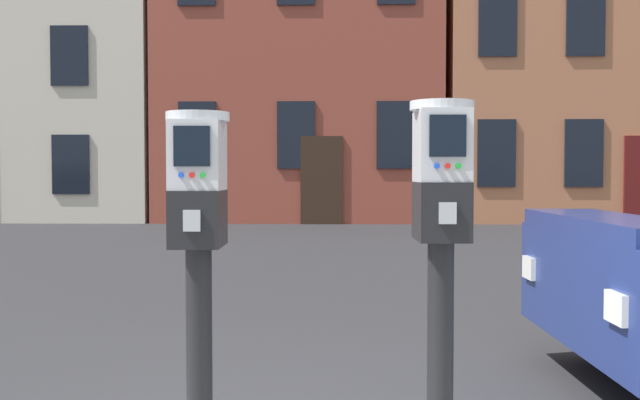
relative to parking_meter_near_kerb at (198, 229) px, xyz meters
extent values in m
cylinder|color=black|center=(0.00, 0.00, -0.47)|extent=(0.09, 0.09, 0.83)
cube|color=black|center=(0.00, 0.00, 0.04)|extent=(0.18, 0.24, 0.19)
cube|color=#A5A8AD|center=(0.00, -0.13, 0.04)|extent=(0.06, 0.01, 0.07)
cube|color=#B7BABF|center=(0.00, 0.00, 0.25)|extent=(0.18, 0.23, 0.24)
cube|color=black|center=(0.00, -0.12, 0.28)|extent=(0.12, 0.01, 0.13)
cylinder|color=blue|center=(-0.03, -0.12, 0.19)|extent=(0.02, 0.01, 0.02)
cylinder|color=red|center=(0.00, -0.12, 0.19)|extent=(0.02, 0.01, 0.02)
cylinder|color=green|center=(0.04, -0.12, 0.19)|extent=(0.02, 0.01, 0.02)
cylinder|color=#B7BABF|center=(0.00, 0.00, 0.39)|extent=(0.22, 0.22, 0.03)
cylinder|color=black|center=(0.83, 0.00, -0.46)|extent=(0.09, 0.09, 0.86)
cube|color=black|center=(0.83, 0.00, 0.06)|extent=(0.18, 0.24, 0.20)
cube|color=#A5A8AD|center=(0.83, -0.13, 0.06)|extent=(0.06, 0.01, 0.07)
cube|color=#B7BABF|center=(0.83, 0.00, 0.29)|extent=(0.18, 0.23, 0.24)
cube|color=black|center=(0.83, -0.12, 0.31)|extent=(0.12, 0.01, 0.14)
cylinder|color=blue|center=(0.80, -0.12, 0.22)|extent=(0.02, 0.01, 0.02)
cylinder|color=red|center=(0.83, -0.12, 0.22)|extent=(0.02, 0.01, 0.02)
cylinder|color=green|center=(0.87, -0.12, 0.22)|extent=(0.02, 0.01, 0.02)
cylinder|color=#B7BABF|center=(0.83, 0.00, 0.42)|extent=(0.22, 0.22, 0.03)
cube|color=navy|center=(1.94, 1.46, -0.09)|extent=(0.48, 1.69, 0.10)
cube|color=white|center=(1.73, 0.78, -0.41)|extent=(0.04, 0.20, 0.14)
cube|color=white|center=(1.70, 2.14, -0.41)|extent=(0.04, 0.20, 0.14)
cylinder|color=black|center=(2.42, 2.30, -0.71)|extent=(0.64, 0.23, 0.64)
cube|color=beige|center=(-7.76, 17.83, 4.17)|extent=(7.11, 6.29, 10.39)
cube|color=black|center=(-5.98, 14.65, 0.40)|extent=(0.90, 0.06, 1.43)
cube|color=black|center=(-5.98, 14.65, 3.00)|extent=(0.90, 0.06, 1.43)
cube|color=brown|center=(-0.55, 17.93, 4.77)|extent=(7.09, 6.50, 11.60)
cube|color=black|center=(-2.92, 14.65, 1.10)|extent=(0.90, 0.06, 1.60)
cube|color=black|center=(-0.55, 14.65, 1.10)|extent=(0.90, 0.06, 1.60)
cube|color=black|center=(1.81, 14.65, 1.10)|extent=(0.90, 0.06, 1.60)
cube|color=black|center=(0.05, 14.65, 0.02)|extent=(1.00, 0.07, 2.10)
cube|color=black|center=(4.19, 14.65, 0.66)|extent=(0.90, 0.06, 1.60)
cube|color=black|center=(6.24, 14.65, 0.66)|extent=(0.90, 0.06, 1.60)
cube|color=black|center=(4.19, 14.65, 3.73)|extent=(0.90, 0.06, 1.60)
cube|color=black|center=(6.24, 14.65, 3.73)|extent=(0.90, 0.06, 1.60)
camera|label=1|loc=(0.48, -2.45, 0.19)|focal=40.32mm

